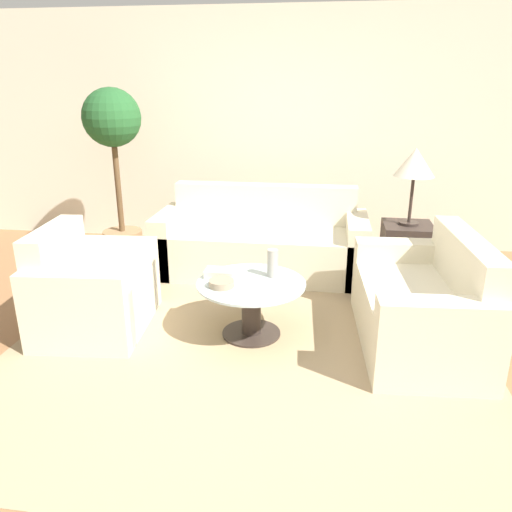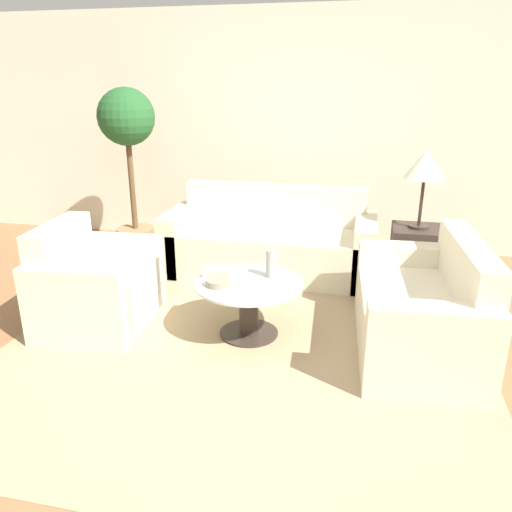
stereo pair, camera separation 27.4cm
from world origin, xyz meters
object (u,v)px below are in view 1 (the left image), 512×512
Objects in this scene: bowl at (221,283)px; book_stack at (220,273)px; sofa_main at (262,244)px; loveseat at (427,308)px; armchair at (89,293)px; vase at (273,263)px; potted_plant at (114,145)px; coffee_table at (251,301)px; table_lamp at (415,164)px.

book_stack is (-0.05, 0.19, 0.00)m from bowl.
book_stack reaches higher than bowl.
sofa_main is 1.45× the size of loveseat.
armchair is 4.76× the size of vase.
potted_plant is 8.17× the size of book_stack.
coffee_table is (-1.28, -0.05, -0.01)m from loveseat.
table_lamp is at bearing 44.81° from vase.
table_lamp is 0.40× the size of potted_plant.
sofa_main reaches higher than coffee_table.
coffee_table is at bearing 29.04° from bowl.
book_stack is (-1.53, 0.02, 0.18)m from loveseat.
armchair is 4.67× the size of book_stack.
table_lamp is at bearing -3.56° from sofa_main.
bowl is at bearing -93.84° from sofa_main.
loveseat is (2.54, 0.09, -0.00)m from armchair.
coffee_table is at bearing -85.82° from sofa_main.
loveseat is at bearing -90.83° from table_lamp.
potted_plant is 2.20m from book_stack.
armchair is 1.44m from vase.
potted_plant is (-1.57, 0.21, 0.93)m from sofa_main.
loveseat reaches higher than coffee_table.
vase is at bearing -87.37° from armchair.
sofa_main is 1.15× the size of potted_plant.
loveseat is 6.50× the size of book_stack.
coffee_table is 0.33m from vase.
potted_plant is at bearing 136.41° from coffee_table.
table_lamp is 3.30× the size of vase.
book_stack is (1.41, -1.51, -0.75)m from potted_plant.
sofa_main is at bearing 86.16° from bowl.
potted_plant reaches higher than loveseat.
potted_plant reaches higher than bowl.
loveseat reaches higher than bowl.
sofa_main is 9.43× the size of book_stack.
table_lamp is 2.07m from book_stack.
sofa_main is 2.91× the size of table_lamp.
bowl is (1.07, -0.07, 0.17)m from armchair.
bowl is at bearing -136.91° from table_lamp.
table_lamp reaches higher than sofa_main.
vase is (-1.13, 0.09, 0.25)m from loveseat.
loveseat is 7.69× the size of bowl.
bowl reaches higher than coffee_table.
coffee_table is at bearing -17.25° from book_stack.
loveseat is at bearing -1.47° from book_stack.
table_lamp reaches higher than loveseat.
book_stack is (1.01, 0.12, 0.18)m from armchair.
loveseat is 1.49m from bowl.
bowl is 0.84× the size of book_stack.
coffee_table is 4.40× the size of bowl.
coffee_table is 3.79× the size of vase.
sofa_main reaches higher than vase.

